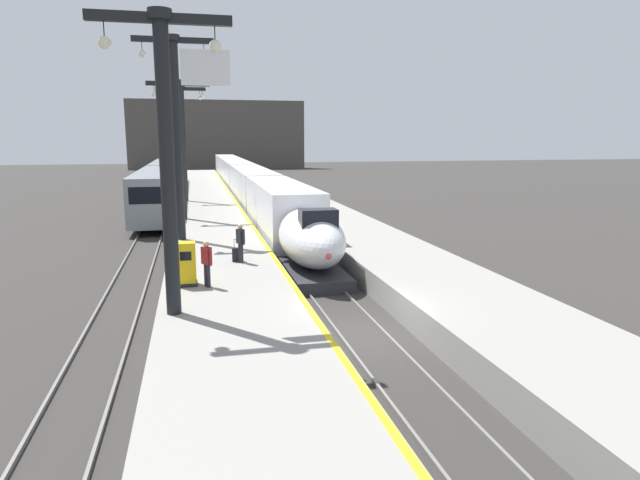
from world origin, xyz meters
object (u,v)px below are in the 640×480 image
(station_column_mid, at_px, (177,121))
(rolling_suitcase, at_px, (237,255))
(highspeed_train_main, at_px, (245,181))
(station_column_near, at_px, (168,133))
(regional_train_adjacent, at_px, (162,183))
(ticket_machine_yellow, at_px, (186,266))
(passenger_mid_platform, at_px, (207,260))
(station_column_distant, at_px, (183,133))
(station_column_far, at_px, (180,136))
(passenger_near_edge, at_px, (240,240))

(station_column_mid, distance_m, rolling_suitcase, 8.74)
(highspeed_train_main, xyz_separation_m, station_column_near, (-5.84, -41.20, 4.52))
(regional_train_adjacent, distance_m, station_column_mid, 25.60)
(rolling_suitcase, bearing_deg, ticket_machine_yellow, -119.91)
(passenger_mid_platform, bearing_deg, station_column_distant, 92.13)
(passenger_mid_platform, distance_m, ticket_machine_yellow, 0.86)
(highspeed_train_main, bearing_deg, station_column_mid, -101.80)
(station_column_near, relative_size, passenger_mid_platform, 5.23)
(passenger_mid_platform, distance_m, rolling_suitcase, 4.29)
(regional_train_adjacent, height_order, station_column_far, station_column_far)
(station_column_near, bearing_deg, station_column_distant, 90.10)
(regional_train_adjacent, xyz_separation_m, station_column_mid, (2.20, -25.00, 5.06))
(station_column_near, xyz_separation_m, station_column_far, (-0.06, 20.90, -0.03))
(ticket_machine_yellow, bearing_deg, station_column_near, -95.07)
(highspeed_train_main, bearing_deg, passenger_mid_platform, -97.18)
(station_column_far, bearing_deg, passenger_mid_platform, -86.56)
(station_column_near, relative_size, station_column_distant, 0.92)
(highspeed_train_main, relative_size, passenger_mid_platform, 44.72)
(rolling_suitcase, xyz_separation_m, ticket_machine_yellow, (-2.09, -3.63, 0.44))
(passenger_mid_platform, height_order, rolling_suitcase, passenger_mid_platform)
(station_column_far, relative_size, rolling_suitcase, 9.13)
(passenger_near_edge, relative_size, passenger_mid_platform, 1.00)
(highspeed_train_main, distance_m, station_column_mid, 29.32)
(station_column_far, relative_size, station_column_distant, 0.94)
(station_column_distant, bearing_deg, station_column_near, -89.90)
(regional_train_adjacent, distance_m, passenger_mid_platform, 35.19)
(station_column_mid, distance_m, station_column_far, 7.98)
(highspeed_train_main, relative_size, ticket_machine_yellow, 47.24)
(highspeed_train_main, xyz_separation_m, passenger_mid_platform, (-4.82, -38.28, 0.07))
(passenger_near_edge, height_order, rolling_suitcase, passenger_near_edge)
(ticket_machine_yellow, bearing_deg, passenger_near_edge, 56.05)
(passenger_mid_platform, bearing_deg, highspeed_train_main, 82.82)
(regional_train_adjacent, xyz_separation_m, ticket_machine_yellow, (2.55, -34.66, -0.34))
(passenger_near_edge, bearing_deg, passenger_mid_platform, -112.17)
(station_column_mid, height_order, ticket_machine_yellow, station_column_mid)
(regional_train_adjacent, height_order, passenger_near_edge, regional_train_adjacent)
(station_column_distant, bearing_deg, ticket_machine_yellow, -89.30)
(station_column_distant, height_order, passenger_near_edge, station_column_distant)
(ticket_machine_yellow, bearing_deg, regional_train_adjacent, 94.21)
(station_column_far, bearing_deg, passenger_near_edge, -79.71)
(regional_train_adjacent, relative_size, passenger_near_edge, 21.66)
(highspeed_train_main, bearing_deg, station_column_distant, -122.34)
(station_column_near, height_order, rolling_suitcase, station_column_near)
(station_column_distant, distance_m, ticket_machine_yellow, 29.02)
(highspeed_train_main, xyz_separation_m, ticket_machine_yellow, (-5.55, -37.90, -0.18))
(regional_train_adjacent, height_order, ticket_machine_yellow, regional_train_adjacent)
(highspeed_train_main, height_order, station_column_near, station_column_near)
(station_column_mid, distance_m, station_column_distant, 18.93)
(station_column_mid, bearing_deg, passenger_near_edge, -67.74)
(regional_train_adjacent, distance_m, ticket_machine_yellow, 34.75)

